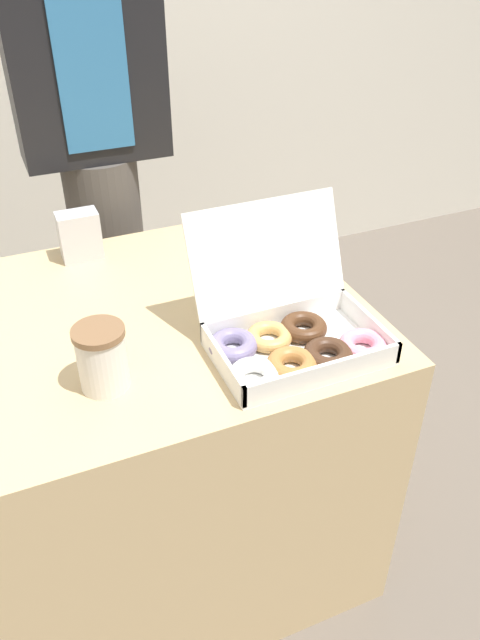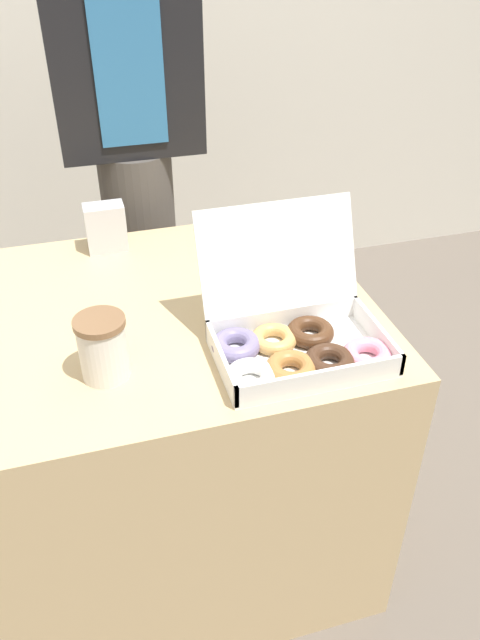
# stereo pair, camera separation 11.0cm
# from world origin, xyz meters

# --- Properties ---
(ground_plane) EXTENTS (14.00, 14.00, 0.00)m
(ground_plane) POSITION_xyz_m (0.00, 0.00, 0.00)
(ground_plane) COLOR #665B51
(table) EXTENTS (1.01, 0.76, 0.77)m
(table) POSITION_xyz_m (0.00, 0.00, 0.38)
(table) COLOR tan
(table) RESTS_ON ground_plane
(donut_box) EXTENTS (0.34, 0.31, 0.25)m
(donut_box) POSITION_xyz_m (0.27, -0.23, 0.80)
(donut_box) COLOR white
(donut_box) RESTS_ON table
(coffee_cup) EXTENTS (0.09, 0.09, 0.12)m
(coffee_cup) POSITION_xyz_m (-0.08, -0.19, 0.83)
(coffee_cup) COLOR silver
(coffee_cup) RESTS_ON table
(napkin_holder) EXTENTS (0.10, 0.06, 0.12)m
(napkin_holder) POSITION_xyz_m (-0.02, 0.30, 0.83)
(napkin_holder) COLOR silver
(napkin_holder) RESTS_ON table
(person_customer) EXTENTS (0.38, 0.21, 1.70)m
(person_customer) POSITION_xyz_m (0.09, 0.58, 0.93)
(person_customer) COLOR #4C4742
(person_customer) RESTS_ON ground_plane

